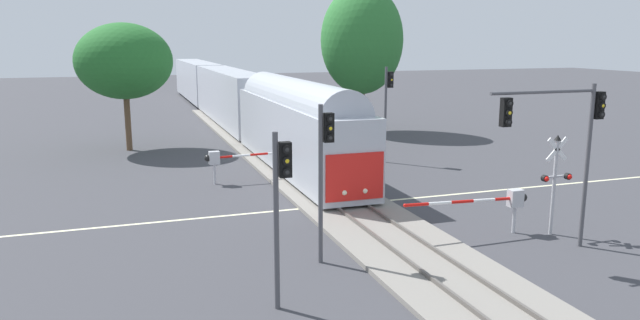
{
  "coord_description": "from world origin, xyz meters",
  "views": [
    {
      "loc": [
        -9.8,
        -25.5,
        7.7
      ],
      "look_at": [
        -0.75,
        1.14,
        2.0
      ],
      "focal_mm": 33.53,
      "sensor_mm": 36.0,
      "label": 1
    }
  ],
  "objects_px": {
    "commuter_train": "(230,95)",
    "traffic_signal_near_right": "(564,126)",
    "crossing_gate_near": "(503,200)",
    "oak_far_right": "(362,40)",
    "traffic_signal_median": "(325,158)",
    "oak_behind_train": "(124,61)",
    "traffic_signal_far_side": "(388,99)",
    "crossing_gate_far": "(225,158)",
    "traffic_signal_near_left": "(281,192)",
    "crossing_signal_mast": "(555,174)"
  },
  "relations": [
    {
      "from": "commuter_train",
      "to": "traffic_signal_near_right",
      "type": "height_order",
      "value": "traffic_signal_near_right"
    },
    {
      "from": "crossing_gate_near",
      "to": "traffic_signal_near_right",
      "type": "distance_m",
      "value": 3.99
    },
    {
      "from": "commuter_train",
      "to": "oak_far_right",
      "type": "distance_m",
      "value": 13.47
    },
    {
      "from": "traffic_signal_median",
      "to": "oak_behind_train",
      "type": "distance_m",
      "value": 25.72
    },
    {
      "from": "commuter_train",
      "to": "oak_far_right",
      "type": "height_order",
      "value": "oak_far_right"
    },
    {
      "from": "traffic_signal_median",
      "to": "oak_behind_train",
      "type": "height_order",
      "value": "oak_behind_train"
    },
    {
      "from": "traffic_signal_near_right",
      "to": "traffic_signal_far_side",
      "type": "bearing_deg",
      "value": 86.76
    },
    {
      "from": "traffic_signal_far_side",
      "to": "oak_behind_train",
      "type": "relative_size",
      "value": 0.68
    },
    {
      "from": "crossing_gate_far",
      "to": "traffic_signal_far_side",
      "type": "bearing_deg",
      "value": 12.51
    },
    {
      "from": "traffic_signal_near_left",
      "to": "traffic_signal_near_right",
      "type": "distance_m",
      "value": 11.05
    },
    {
      "from": "oak_far_right",
      "to": "traffic_signal_far_side",
      "type": "bearing_deg",
      "value": -105.21
    },
    {
      "from": "crossing_gate_near",
      "to": "traffic_signal_far_side",
      "type": "height_order",
      "value": "traffic_signal_far_side"
    },
    {
      "from": "traffic_signal_median",
      "to": "crossing_gate_near",
      "type": "bearing_deg",
      "value": 4.6
    },
    {
      "from": "traffic_signal_near_right",
      "to": "oak_behind_train",
      "type": "height_order",
      "value": "oak_behind_train"
    },
    {
      "from": "traffic_signal_far_side",
      "to": "traffic_signal_near_left",
      "type": "xyz_separation_m",
      "value": [
        -11.84,
        -18.26,
        -0.54
      ]
    },
    {
      "from": "crossing_gate_far",
      "to": "traffic_signal_far_side",
      "type": "distance_m",
      "value": 11.29
    },
    {
      "from": "crossing_signal_mast",
      "to": "crossing_gate_far",
      "type": "bearing_deg",
      "value": 130.14
    },
    {
      "from": "crossing_gate_far",
      "to": "traffic_signal_near_left",
      "type": "bearing_deg",
      "value": -94.04
    },
    {
      "from": "oak_far_right",
      "to": "traffic_signal_median",
      "type": "bearing_deg",
      "value": -114.98
    },
    {
      "from": "crossing_gate_near",
      "to": "traffic_signal_median",
      "type": "xyz_separation_m",
      "value": [
        -7.76,
        -0.62,
        2.33
      ]
    },
    {
      "from": "traffic_signal_far_side",
      "to": "oak_behind_train",
      "type": "distance_m",
      "value": 18.35
    },
    {
      "from": "traffic_signal_near_left",
      "to": "oak_far_right",
      "type": "xyz_separation_m",
      "value": [
        15.19,
        30.59,
        4.14
      ]
    },
    {
      "from": "traffic_signal_far_side",
      "to": "oak_behind_train",
      "type": "xyz_separation_m",
      "value": [
        -15.43,
        9.69,
        2.18
      ]
    },
    {
      "from": "crossing_gate_far",
      "to": "traffic_signal_near_left",
      "type": "distance_m",
      "value": 16.06
    },
    {
      "from": "crossing_signal_mast",
      "to": "traffic_signal_near_left",
      "type": "xyz_separation_m",
      "value": [
        -11.99,
        -3.0,
        1.02
      ]
    },
    {
      "from": "traffic_signal_near_right",
      "to": "oak_behind_train",
      "type": "xyz_separation_m",
      "value": [
        -14.48,
        26.46,
        1.57
      ]
    },
    {
      "from": "crossing_signal_mast",
      "to": "oak_behind_train",
      "type": "relative_size",
      "value": 0.46
    },
    {
      "from": "commuter_train",
      "to": "crossing_gate_far",
      "type": "bearing_deg",
      "value": -101.16
    },
    {
      "from": "traffic_signal_far_side",
      "to": "traffic_signal_near_left",
      "type": "distance_m",
      "value": 21.77
    },
    {
      "from": "commuter_train",
      "to": "crossing_gate_near",
      "type": "xyz_separation_m",
      "value": [
        4.5,
        -35.03,
        -1.33
      ]
    },
    {
      "from": "crossing_signal_mast",
      "to": "traffic_signal_near_left",
      "type": "relative_size",
      "value": 0.78
    },
    {
      "from": "crossing_gate_far",
      "to": "crossing_gate_near",
      "type": "bearing_deg",
      "value": -53.6
    },
    {
      "from": "crossing_gate_near",
      "to": "crossing_signal_mast",
      "type": "bearing_deg",
      "value": -20.01
    },
    {
      "from": "crossing_signal_mast",
      "to": "traffic_signal_far_side",
      "type": "bearing_deg",
      "value": 90.55
    },
    {
      "from": "commuter_train",
      "to": "crossing_gate_far",
      "type": "relative_size",
      "value": 11.78
    },
    {
      "from": "crossing_signal_mast",
      "to": "oak_far_right",
      "type": "distance_m",
      "value": 28.26
    },
    {
      "from": "crossing_gate_near",
      "to": "traffic_signal_near_left",
      "type": "xyz_separation_m",
      "value": [
        -10.12,
        -3.68,
        2.09
      ]
    },
    {
      "from": "commuter_train",
      "to": "crossing_signal_mast",
      "type": "distance_m",
      "value": 36.27
    },
    {
      "from": "crossing_gate_near",
      "to": "oak_behind_train",
      "type": "distance_m",
      "value": 28.29
    },
    {
      "from": "crossing_signal_mast",
      "to": "traffic_signal_near_left",
      "type": "height_order",
      "value": "traffic_signal_near_left"
    },
    {
      "from": "crossing_signal_mast",
      "to": "traffic_signal_far_side",
      "type": "height_order",
      "value": "traffic_signal_far_side"
    },
    {
      "from": "commuter_train",
      "to": "traffic_signal_median",
      "type": "xyz_separation_m",
      "value": [
        -3.26,
        -35.65,
        1.0
      ]
    },
    {
      "from": "crossing_gate_far",
      "to": "traffic_signal_far_side",
      "type": "height_order",
      "value": "traffic_signal_far_side"
    },
    {
      "from": "crossing_gate_near",
      "to": "crossing_gate_far",
      "type": "distance_m",
      "value": 15.17
    },
    {
      "from": "crossing_gate_far",
      "to": "traffic_signal_median",
      "type": "distance_m",
      "value": 13.1
    },
    {
      "from": "traffic_signal_far_side",
      "to": "traffic_signal_near_left",
      "type": "bearing_deg",
      "value": -122.96
    },
    {
      "from": "crossing_gate_near",
      "to": "traffic_signal_near_right",
      "type": "height_order",
      "value": "traffic_signal_near_right"
    },
    {
      "from": "crossing_signal_mast",
      "to": "traffic_signal_median",
      "type": "relative_size",
      "value": 0.73
    },
    {
      "from": "commuter_train",
      "to": "crossing_gate_near",
      "type": "bearing_deg",
      "value": -82.69
    },
    {
      "from": "traffic_signal_far_side",
      "to": "crossing_gate_far",
      "type": "bearing_deg",
      "value": -167.49
    }
  ]
}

